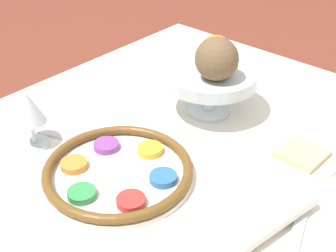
{
  "coord_description": "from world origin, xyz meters",
  "views": [
    {
      "loc": [
        -0.53,
        -0.48,
        1.32
      ],
      "look_at": [
        0.12,
        0.09,
        0.75
      ],
      "focal_mm": 50.0,
      "sensor_mm": 36.0,
      "label": 1
    }
  ],
  "objects": [
    {
      "name": "coconut",
      "position": [
        0.25,
        0.07,
        0.88
      ],
      "size": [
        0.1,
        0.1,
        0.1
      ],
      "color": "brown",
      "rests_on": "fruit_stand"
    },
    {
      "name": "fork_left",
      "position": [
        -0.05,
        0.33,
        0.71
      ],
      "size": [
        0.08,
        0.16,
        0.01
      ],
      "color": "silver",
      "rests_on": "dining_table"
    },
    {
      "name": "seder_plate",
      "position": [
        -0.04,
        0.08,
        0.73
      ],
      "size": [
        0.3,
        0.3,
        0.03
      ],
      "color": "silver",
      "rests_on": "dining_table"
    },
    {
      "name": "orange_fruit",
      "position": [
        0.3,
        0.1,
        0.87
      ],
      "size": [
        0.08,
        0.08,
        0.08
      ],
      "color": "orange",
      "rests_on": "fruit_stand"
    },
    {
      "name": "wine_glass",
      "position": [
        -0.09,
        0.31,
        0.8
      ],
      "size": [
        0.07,
        0.07,
        0.13
      ],
      "color": "silver",
      "rests_on": "dining_table"
    },
    {
      "name": "fruit_stand",
      "position": [
        0.28,
        0.1,
        0.8
      ],
      "size": [
        0.23,
        0.23,
        0.11
      ],
      "color": "silver",
      "rests_on": "dining_table"
    },
    {
      "name": "spoon",
      "position": [
        0.05,
        -0.27,
        0.71
      ],
      "size": [
        0.15,
        0.07,
        0.01
      ],
      "color": "silver",
      "rests_on": "dining_table"
    },
    {
      "name": "bread_plate",
      "position": [
        0.26,
        -0.17,
        0.72
      ],
      "size": [
        0.16,
        0.16,
        0.02
      ],
      "color": "silver",
      "rests_on": "dining_table"
    },
    {
      "name": "fork_right",
      "position": [
        -0.02,
        0.33,
        0.71
      ],
      "size": [
        0.07,
        0.16,
        0.01
      ],
      "color": "silver",
      "rests_on": "dining_table"
    },
    {
      "name": "napkin_roll",
      "position": [
        0.04,
        -0.22,
        0.74
      ],
      "size": [
        0.2,
        0.08,
        0.05
      ],
      "color": "white",
      "rests_on": "dining_table"
    },
    {
      "name": "cup_mid",
      "position": [
        0.42,
        0.24,
        0.74
      ],
      "size": [
        0.08,
        0.08,
        0.06
      ],
      "color": "silver",
      "rests_on": "dining_table"
    }
  ]
}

